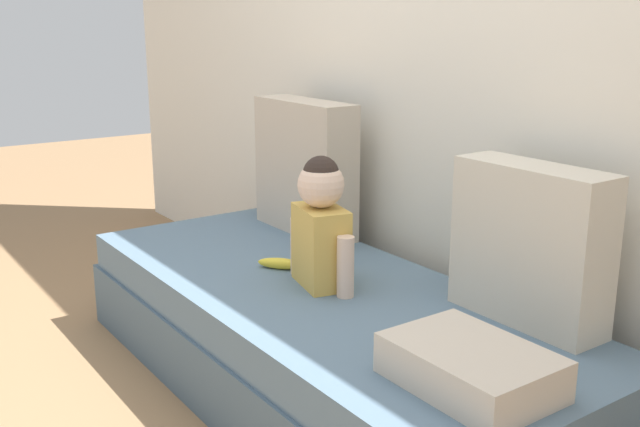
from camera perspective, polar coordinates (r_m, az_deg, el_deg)
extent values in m
plane|color=#93704C|center=(2.65, 0.06, -13.53)|extent=(12.00, 12.00, 0.00)
cube|color=silver|center=(2.70, 10.07, 12.07)|extent=(5.33, 0.10, 2.28)
cube|color=#495F70|center=(2.59, 0.06, -11.07)|extent=(2.13, 0.86, 0.25)
cube|color=slate|center=(2.52, 0.07, -7.06)|extent=(2.06, 0.84, 0.14)
cube|color=#C1B29E|center=(3.06, -1.18, 3.63)|extent=(0.53, 0.16, 0.55)
cube|color=beige|center=(2.23, 15.90, -2.32)|extent=(0.48, 0.16, 0.47)
cube|color=gold|center=(2.46, 0.07, -2.56)|extent=(0.24, 0.18, 0.27)
sphere|color=beige|center=(2.40, 0.07, 2.25)|extent=(0.15, 0.15, 0.15)
sphere|color=#2D231E|center=(2.40, 0.07, 3.06)|extent=(0.12, 0.12, 0.12)
cylinder|color=beige|center=(2.58, -1.68, -2.53)|extent=(0.06, 0.06, 0.20)
cylinder|color=beige|center=(2.36, 1.98, -4.15)|extent=(0.06, 0.06, 0.20)
ellipsoid|color=yellow|center=(2.65, -3.06, -3.88)|extent=(0.16, 0.14, 0.04)
cube|color=beige|center=(1.86, 11.55, -11.53)|extent=(0.40, 0.28, 0.10)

